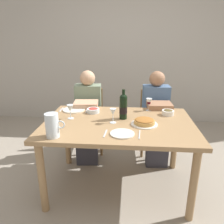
{
  "coord_description": "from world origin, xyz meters",
  "views": [
    {
      "loc": [
        0.1,
        -2.06,
        1.57
      ],
      "look_at": [
        -0.07,
        0.09,
        0.83
      ],
      "focal_mm": 35.42,
      "sensor_mm": 36.0,
      "label": 1
    }
  ],
  "objects_px": {
    "water_pitcher": "(52,127)",
    "chair_right": "(153,117)",
    "dinner_plate_left_setting": "(74,110)",
    "salad_bowl": "(93,110)",
    "olive_bowl": "(168,112)",
    "wine_glass_centre": "(113,113)",
    "wine_glass_right_diner": "(70,109)",
    "wine_bottle": "(123,106)",
    "chair_left": "(90,116)",
    "diner_left": "(88,113)",
    "dining_table": "(119,130)",
    "diner_right": "(156,115)",
    "dinner_plate_right_setting": "(122,134)",
    "wine_glass_left_diner": "(149,102)",
    "baked_tart": "(144,122)"
  },
  "relations": [
    {
      "from": "wine_bottle",
      "to": "salad_bowl",
      "type": "relative_size",
      "value": 2.19
    },
    {
      "from": "wine_glass_left_diner",
      "to": "dinner_plate_left_setting",
      "type": "relative_size",
      "value": 0.56
    },
    {
      "from": "wine_bottle",
      "to": "salad_bowl",
      "type": "xyz_separation_m",
      "value": [
        -0.34,
        0.17,
        -0.1
      ]
    },
    {
      "from": "water_pitcher",
      "to": "chair_right",
      "type": "height_order",
      "value": "water_pitcher"
    },
    {
      "from": "wine_bottle",
      "to": "wine_glass_centre",
      "type": "xyz_separation_m",
      "value": [
        -0.1,
        -0.13,
        -0.03
      ]
    },
    {
      "from": "salad_bowl",
      "to": "wine_bottle",
      "type": "bearing_deg",
      "value": -26.21
    },
    {
      "from": "wine_bottle",
      "to": "chair_right",
      "type": "distance_m",
      "value": 0.98
    },
    {
      "from": "dinner_plate_right_setting",
      "to": "diner_right",
      "type": "xyz_separation_m",
      "value": [
        0.41,
        0.96,
        -0.15
      ]
    },
    {
      "from": "dining_table",
      "to": "wine_glass_centre",
      "type": "relative_size",
      "value": 10.15
    },
    {
      "from": "salad_bowl",
      "to": "diner_left",
      "type": "distance_m",
      "value": 0.44
    },
    {
      "from": "water_pitcher",
      "to": "olive_bowl",
      "type": "bearing_deg",
      "value": 31.37
    },
    {
      "from": "chair_right",
      "to": "wine_glass_right_diner",
      "type": "bearing_deg",
      "value": 38.87
    },
    {
      "from": "olive_bowl",
      "to": "wine_glass_centre",
      "type": "xyz_separation_m",
      "value": [
        -0.58,
        -0.28,
        0.07
      ]
    },
    {
      "from": "olive_bowl",
      "to": "dining_table",
      "type": "bearing_deg",
      "value": -153.77
    },
    {
      "from": "dinner_plate_right_setting",
      "to": "chair_right",
      "type": "height_order",
      "value": "chair_right"
    },
    {
      "from": "diner_left",
      "to": "diner_right",
      "type": "height_order",
      "value": "same"
    },
    {
      "from": "olive_bowl",
      "to": "wine_glass_right_diner",
      "type": "xyz_separation_m",
      "value": [
        -1.03,
        -0.2,
        0.08
      ]
    },
    {
      "from": "diner_left",
      "to": "dinner_plate_left_setting",
      "type": "bearing_deg",
      "value": 67.34
    },
    {
      "from": "baked_tart",
      "to": "wine_glass_left_diner",
      "type": "bearing_deg",
      "value": 80.49
    },
    {
      "from": "salad_bowl",
      "to": "dinner_plate_right_setting",
      "type": "distance_m",
      "value": 0.66
    },
    {
      "from": "wine_bottle",
      "to": "dinner_plate_left_setting",
      "type": "xyz_separation_m",
      "value": [
        -0.58,
        0.23,
        -0.13
      ]
    },
    {
      "from": "wine_glass_right_diner",
      "to": "diner_left",
      "type": "bearing_deg",
      "value": 83.65
    },
    {
      "from": "wine_glass_right_diner",
      "to": "dinner_plate_left_setting",
      "type": "xyz_separation_m",
      "value": [
        -0.04,
        0.27,
        -0.1
      ]
    },
    {
      "from": "dinner_plate_left_setting",
      "to": "salad_bowl",
      "type": "bearing_deg",
      "value": -15.11
    },
    {
      "from": "wine_glass_right_diner",
      "to": "dinner_plate_right_setting",
      "type": "bearing_deg",
      "value": -32.47
    },
    {
      "from": "olive_bowl",
      "to": "chair_right",
      "type": "height_order",
      "value": "chair_right"
    },
    {
      "from": "dining_table",
      "to": "dinner_plate_right_setting",
      "type": "xyz_separation_m",
      "value": [
        0.05,
        -0.29,
        0.1
      ]
    },
    {
      "from": "wine_bottle",
      "to": "diner_right",
      "type": "distance_m",
      "value": 0.76
    },
    {
      "from": "water_pitcher",
      "to": "wine_glass_left_diner",
      "type": "bearing_deg",
      "value": 42.21
    },
    {
      "from": "wine_glass_right_diner",
      "to": "diner_left",
      "type": "relative_size",
      "value": 0.13
    },
    {
      "from": "dinner_plate_left_setting",
      "to": "chair_left",
      "type": "distance_m",
      "value": 0.62
    },
    {
      "from": "olive_bowl",
      "to": "diner_left",
      "type": "relative_size",
      "value": 0.11
    },
    {
      "from": "dinner_plate_right_setting",
      "to": "wine_glass_right_diner",
      "type": "bearing_deg",
      "value": 147.53
    },
    {
      "from": "dining_table",
      "to": "water_pitcher",
      "type": "xyz_separation_m",
      "value": [
        -0.54,
        -0.39,
        0.18
      ]
    },
    {
      "from": "wine_bottle",
      "to": "water_pitcher",
      "type": "distance_m",
      "value": 0.76
    },
    {
      "from": "water_pitcher",
      "to": "diner_right",
      "type": "distance_m",
      "value": 1.47
    },
    {
      "from": "olive_bowl",
      "to": "chair_left",
      "type": "height_order",
      "value": "chair_left"
    },
    {
      "from": "salad_bowl",
      "to": "olive_bowl",
      "type": "relative_size",
      "value": 1.08
    },
    {
      "from": "dining_table",
      "to": "water_pitcher",
      "type": "distance_m",
      "value": 0.69
    },
    {
      "from": "wine_glass_centre",
      "to": "diner_right",
      "type": "distance_m",
      "value": 0.9
    },
    {
      "from": "olive_bowl",
      "to": "dinner_plate_right_setting",
      "type": "height_order",
      "value": "olive_bowl"
    },
    {
      "from": "water_pitcher",
      "to": "wine_glass_right_diner",
      "type": "bearing_deg",
      "value": 85.79
    },
    {
      "from": "wine_glass_left_diner",
      "to": "dinner_plate_left_setting",
      "type": "bearing_deg",
      "value": -176.13
    },
    {
      "from": "chair_left",
      "to": "chair_right",
      "type": "height_order",
      "value": "same"
    },
    {
      "from": "wine_bottle",
      "to": "wine_glass_left_diner",
      "type": "relative_size",
      "value": 2.17
    },
    {
      "from": "chair_left",
      "to": "olive_bowl",
      "type": "bearing_deg",
      "value": 142.55
    },
    {
      "from": "wine_glass_left_diner",
      "to": "wine_glass_right_diner",
      "type": "bearing_deg",
      "value": -158.19
    },
    {
      "from": "diner_right",
      "to": "dining_table",
      "type": "bearing_deg",
      "value": 53.11
    },
    {
      "from": "wine_bottle",
      "to": "olive_bowl",
      "type": "xyz_separation_m",
      "value": [
        0.48,
        0.16,
        -0.1
      ]
    },
    {
      "from": "water_pitcher",
      "to": "chair_right",
      "type": "relative_size",
      "value": 0.24
    }
  ]
}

